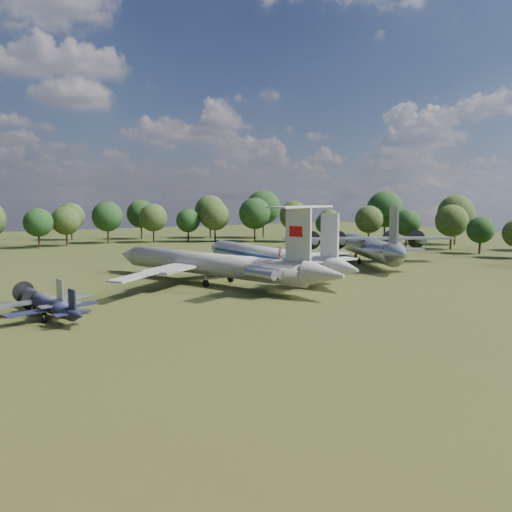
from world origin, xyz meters
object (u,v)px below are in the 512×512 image
an12_transport (370,251)px  person_on_il62 (280,253)px  il62_airliner (210,268)px  small_prop_west (54,311)px  tu104_jet (267,260)px  small_prop_northwest (44,303)px

an12_transport → person_on_il62: size_ratio=21.05×
il62_airliner → small_prop_west: (-24.88, -13.40, -1.42)m
il62_airliner → small_prop_west: size_ratio=3.56×
person_on_il62 → an12_transport: bearing=-153.3°
il62_airliner → small_prop_west: il62_airliner is taller
tu104_jet → person_on_il62: 19.02m
small_prop_west → person_on_il62: bearing=-15.2°
small_prop_west → person_on_il62: person_on_il62 is taller
an12_transport → small_prop_northwest: (-64.44, -15.01, -1.46)m
an12_transport → person_on_il62: (-33.74, -18.85, 3.22)m
tu104_jet → small_prop_west: tu104_jet is taller
il62_airliner → an12_transport: (38.99, 6.17, 0.17)m
il62_airliner → an12_transport: bearing=-13.5°
il62_airliner → tu104_jet: il62_airliner is taller
small_prop_northwest → person_on_il62: person_on_il62 is taller
il62_airliner → tu104_jet: bearing=-4.7°
small_prop_northwest → person_on_il62: 31.30m
tu104_jet → small_prop_northwest: 40.84m
il62_airliner → person_on_il62: (5.25, -12.68, 3.40)m
an12_transport → small_prop_northwest: an12_transport is taller
il62_airliner → an12_transport: an12_transport is taller
small_prop_west → small_prop_northwest: 4.60m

